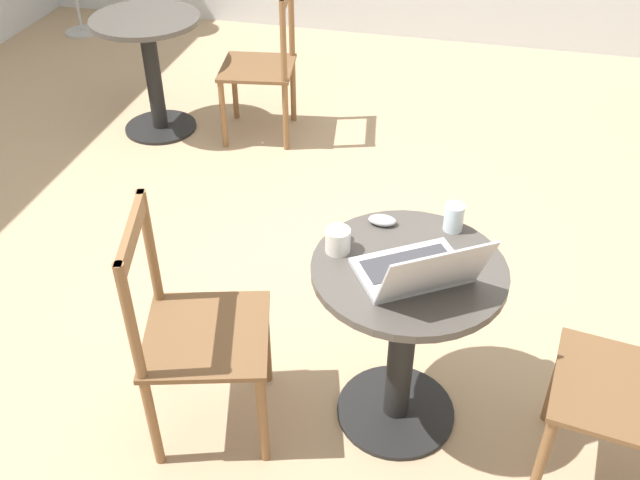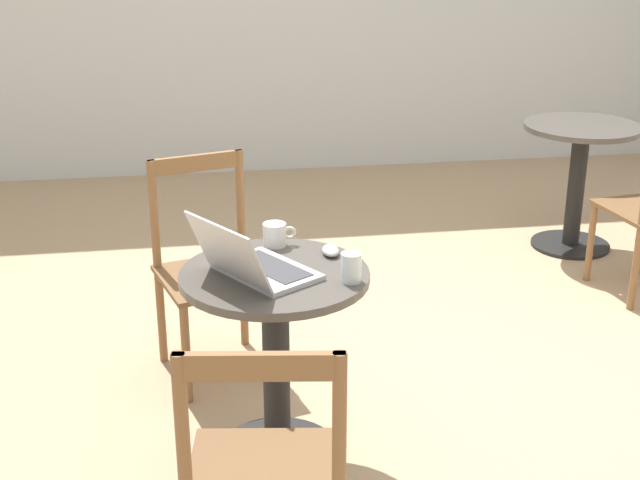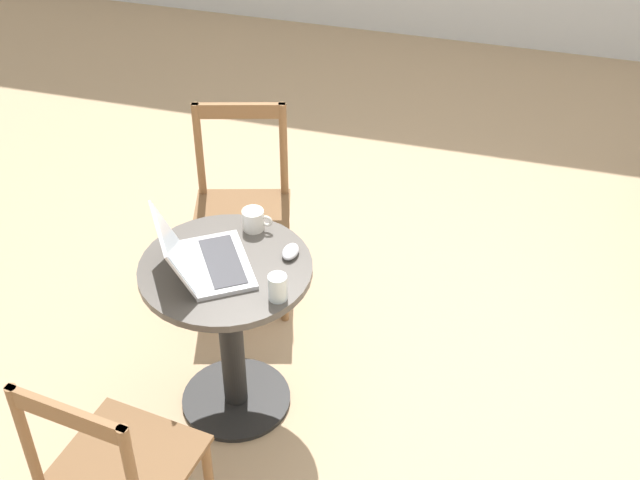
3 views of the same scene
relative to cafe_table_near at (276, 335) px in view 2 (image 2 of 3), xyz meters
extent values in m
plane|color=tan|center=(0.68, 0.49, -0.49)|extent=(16.00, 16.00, 0.00)
cylinder|color=black|center=(0.00, 0.00, -0.48)|extent=(0.45, 0.45, 0.02)
cylinder|color=black|center=(0.00, 0.00, -0.13)|extent=(0.10, 0.10, 0.68)
cylinder|color=#4C4742|center=(0.00, 0.00, 0.22)|extent=(0.65, 0.65, 0.03)
cylinder|color=black|center=(1.94, 1.84, -0.48)|extent=(0.45, 0.45, 0.02)
cylinder|color=black|center=(1.94, 1.84, -0.13)|extent=(0.10, 0.10, 0.68)
cylinder|color=#4C4742|center=(1.94, 1.84, 0.22)|extent=(0.65, 0.65, 0.03)
cylinder|color=brown|center=(0.05, 0.53, -0.28)|extent=(0.04, 0.04, 0.43)
cylinder|color=brown|center=(-0.32, 0.43, -0.28)|extent=(0.04, 0.04, 0.43)
cylinder|color=brown|center=(-0.05, 0.90, -0.28)|extent=(0.04, 0.04, 0.43)
cylinder|color=brown|center=(-0.42, 0.80, -0.28)|extent=(0.04, 0.04, 0.43)
cube|color=brown|center=(-0.19, 0.66, -0.05)|extent=(0.53, 0.53, 0.02)
cylinder|color=brown|center=(-0.05, 0.90, 0.19)|extent=(0.04, 0.04, 0.47)
cylinder|color=brown|center=(-0.42, 0.80, 0.19)|extent=(0.04, 0.04, 0.47)
cube|color=brown|center=(-0.24, 0.85, 0.39)|extent=(0.40, 0.13, 0.07)
cube|color=brown|center=(-0.11, -0.73, -0.05)|extent=(0.49, 0.49, 0.02)
cylinder|color=brown|center=(-0.32, -0.89, 0.19)|extent=(0.04, 0.04, 0.47)
cylinder|color=brown|center=(0.06, -0.94, 0.19)|extent=(0.04, 0.04, 0.47)
cube|color=brown|center=(-0.13, -0.92, 0.39)|extent=(0.41, 0.08, 0.07)
cylinder|color=brown|center=(1.82, 1.35, -0.28)|extent=(0.04, 0.04, 0.43)
cylinder|color=brown|center=(1.88, 0.97, -0.28)|extent=(0.04, 0.04, 0.43)
cube|color=#B7B7BC|center=(-0.03, -0.01, 0.25)|extent=(0.38, 0.41, 0.02)
cube|color=#38383D|center=(-0.01, 0.00, 0.26)|extent=(0.26, 0.32, 0.00)
cube|color=#B7B7BC|center=(-0.16, -0.09, 0.36)|extent=(0.27, 0.34, 0.21)
cube|color=silver|center=(-0.15, -0.09, 0.36)|extent=(0.24, 0.31, 0.19)
ellipsoid|color=#B7B7BC|center=(0.21, 0.13, 0.25)|extent=(0.06, 0.10, 0.03)
cylinder|color=silver|center=(0.03, 0.25, 0.28)|extent=(0.08, 0.08, 0.08)
torus|color=silver|center=(0.08, 0.25, 0.29)|extent=(0.05, 0.01, 0.05)
cylinder|color=silver|center=(0.24, -0.12, 0.29)|extent=(0.07, 0.07, 0.10)
camera|label=1|loc=(-1.83, -0.14, 1.71)|focal=40.00mm
camera|label=2|loc=(-0.28, -2.77, 1.42)|focal=50.00mm
camera|label=3|loc=(1.01, -2.35, 2.34)|focal=50.00mm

